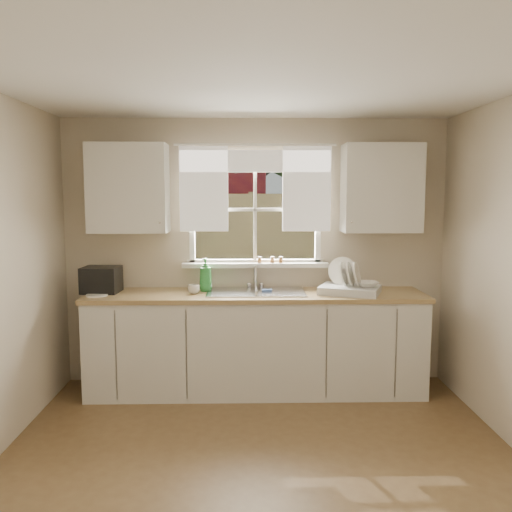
{
  "coord_description": "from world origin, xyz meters",
  "views": [
    {
      "loc": [
        -0.1,
        -3.13,
        1.8
      ],
      "look_at": [
        0.0,
        1.65,
        1.25
      ],
      "focal_mm": 38.0,
      "sensor_mm": 36.0,
      "label": 1
    }
  ],
  "objects_px": {
    "cup": "(194,289)",
    "black_appliance": "(101,280)",
    "soap_bottle_a": "(206,275)",
    "dish_rack": "(350,287)"
  },
  "relations": [
    {
      "from": "dish_rack",
      "to": "soap_bottle_a",
      "type": "xyz_separation_m",
      "value": [
        -1.3,
        0.14,
        0.09
      ]
    },
    {
      "from": "black_appliance",
      "to": "dish_rack",
      "type": "bearing_deg",
      "value": 1.53
    },
    {
      "from": "cup",
      "to": "soap_bottle_a",
      "type": "bearing_deg",
      "value": 28.35
    },
    {
      "from": "soap_bottle_a",
      "to": "cup",
      "type": "height_order",
      "value": "soap_bottle_a"
    },
    {
      "from": "dish_rack",
      "to": "black_appliance",
      "type": "height_order",
      "value": "dish_rack"
    },
    {
      "from": "soap_bottle_a",
      "to": "cup",
      "type": "bearing_deg",
      "value": -102.64
    },
    {
      "from": "cup",
      "to": "black_appliance",
      "type": "height_order",
      "value": "black_appliance"
    },
    {
      "from": "black_appliance",
      "to": "cup",
      "type": "bearing_deg",
      "value": -2.15
    },
    {
      "from": "dish_rack",
      "to": "black_appliance",
      "type": "distance_m",
      "value": 2.24
    },
    {
      "from": "dish_rack",
      "to": "cup",
      "type": "bearing_deg",
      "value": 179.71
    }
  ]
}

